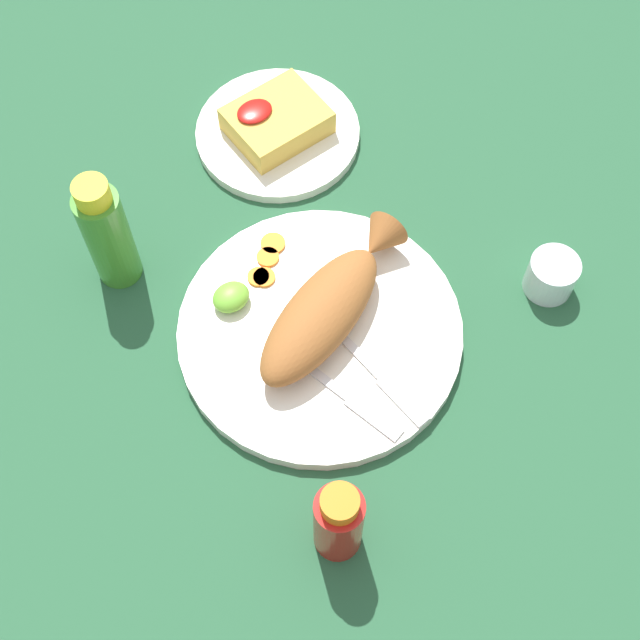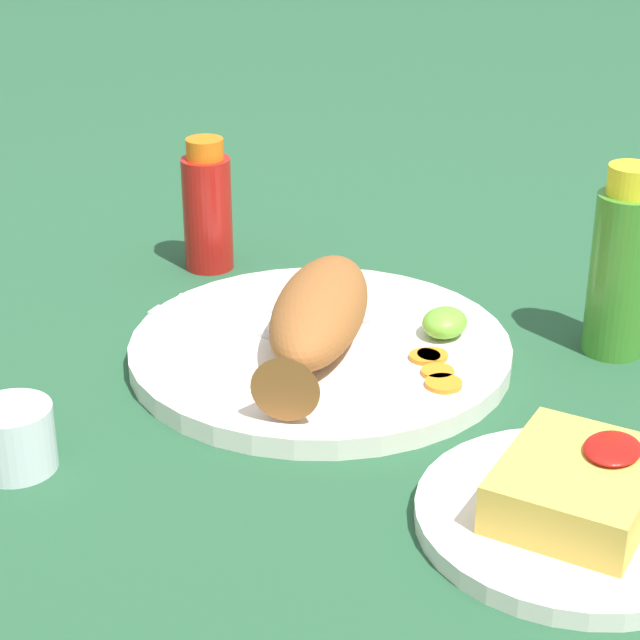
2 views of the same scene
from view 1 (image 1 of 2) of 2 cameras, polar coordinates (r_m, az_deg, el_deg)
name	(u,v)px [view 1 (image 1 of 2)]	position (r m, az deg, el deg)	size (l,w,h in m)	color
ground_plane	(320,335)	(1.04, 0.00, -0.98)	(4.00, 4.00, 0.00)	#235133
main_plate	(320,332)	(1.03, 0.00, -0.76)	(0.33, 0.33, 0.02)	white
fried_fish	(327,307)	(1.00, 0.47, 0.86)	(0.25, 0.14, 0.06)	#935628
fork_near	(376,372)	(1.00, 3.60, -3.35)	(0.03, 0.19, 0.00)	silver
fork_far	(342,393)	(0.99, 1.44, -4.70)	(0.06, 0.18, 0.00)	silver
carrot_slice_near	(273,244)	(1.08, -3.03, 4.91)	(0.03, 0.03, 0.00)	orange
carrot_slice_mid	(258,277)	(1.06, -3.97, 2.77)	(0.03, 0.03, 0.00)	orange
carrot_slice_far	(268,257)	(1.07, -3.36, 4.04)	(0.03, 0.03, 0.00)	orange
carrot_slice_extra	(264,277)	(1.05, -3.59, 2.74)	(0.03, 0.03, 0.00)	orange
lime_wedge_main	(231,297)	(1.03, -5.72, 1.47)	(0.04, 0.04, 0.02)	#6BB233
hot_sauce_bottle_red	(339,522)	(0.89, 1.19, -12.77)	(0.05, 0.05, 0.14)	#B21914
hot_sauce_bottle_green	(107,234)	(1.04, -13.47, 5.39)	(0.05, 0.05, 0.17)	#3D8428
salt_cup	(551,277)	(1.09, 14.55, 2.70)	(0.06, 0.06, 0.05)	silver
side_plate_fries	(278,134)	(1.20, -2.72, 11.84)	(0.21, 0.21, 0.01)	white
fries_pile	(276,121)	(1.18, -2.82, 12.63)	(0.12, 0.10, 0.04)	gold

